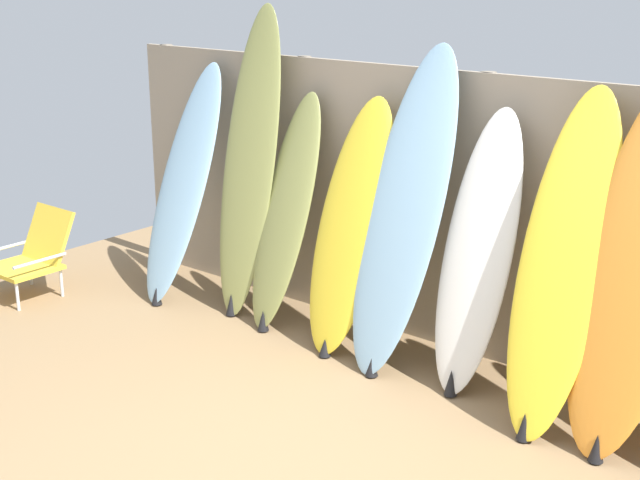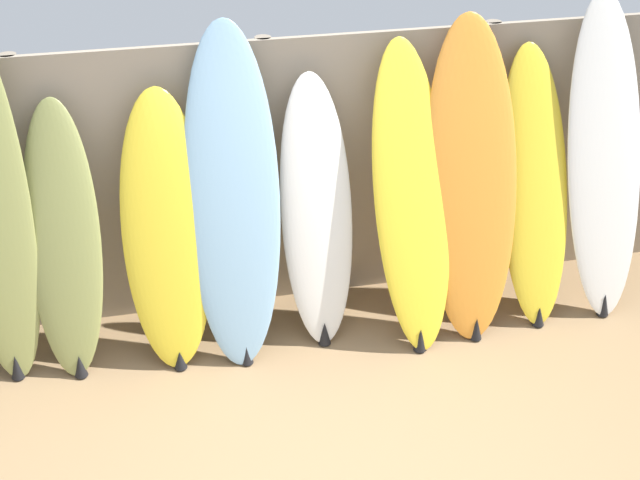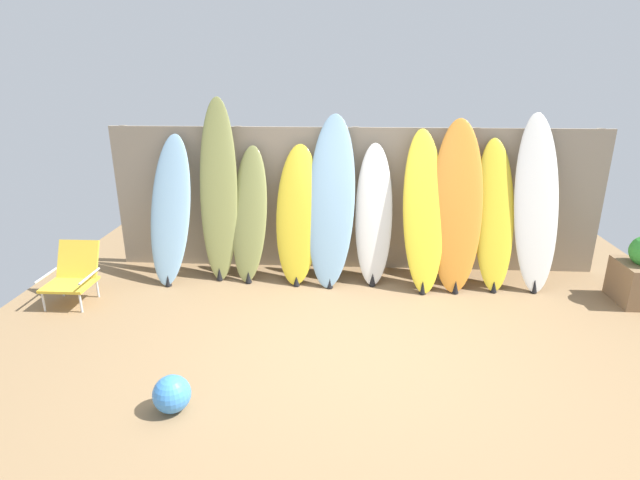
# 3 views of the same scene
# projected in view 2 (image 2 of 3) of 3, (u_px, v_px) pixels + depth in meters

# --- Properties ---
(fence_back) EXTENTS (6.08, 0.11, 1.80)m
(fence_back) POSITION_uv_depth(u_px,v_px,m) (268.00, 177.00, 5.64)
(fence_back) COLOR gray
(fence_back) RESTS_ON ground
(surfboard_olive_2) EXTENTS (0.49, 0.63, 1.60)m
(surfboard_olive_2) POSITION_uv_depth(u_px,v_px,m) (64.00, 243.00, 5.15)
(surfboard_olive_2) COLOR olive
(surfboard_olive_2) RESTS_ON ground
(surfboard_yellow_3) EXTENTS (0.56, 0.64, 1.63)m
(surfboard_yellow_3) POSITION_uv_depth(u_px,v_px,m) (167.00, 233.00, 5.22)
(surfboard_yellow_3) COLOR yellow
(surfboard_yellow_3) RESTS_ON ground
(surfboard_skyblue_4) EXTENTS (0.62, 0.76, 1.98)m
(surfboard_skyblue_4) POSITION_uv_depth(u_px,v_px,m) (233.00, 200.00, 5.21)
(surfboard_skyblue_4) COLOR #8CB7D6
(surfboard_skyblue_4) RESTS_ON ground
(surfboard_white_5) EXTENTS (0.44, 0.56, 1.65)m
(surfboard_white_5) POSITION_uv_depth(u_px,v_px,m) (317.00, 215.00, 5.40)
(surfboard_white_5) COLOR white
(surfboard_white_5) RESTS_ON ground
(surfboard_yellow_6) EXTENTS (0.53, 0.79, 1.82)m
(surfboard_yellow_6) POSITION_uv_depth(u_px,v_px,m) (412.00, 200.00, 5.37)
(surfboard_yellow_6) COLOR yellow
(surfboard_yellow_6) RESTS_ON ground
(surfboard_orange_7) EXTENTS (0.64, 0.77, 1.94)m
(surfboard_orange_7) POSITION_uv_depth(u_px,v_px,m) (471.00, 183.00, 5.43)
(surfboard_orange_7) COLOR orange
(surfboard_orange_7) RESTS_ON ground
(surfboard_yellow_8) EXTENTS (0.45, 0.72, 1.71)m
(surfboard_yellow_8) POSITION_uv_depth(u_px,v_px,m) (534.00, 189.00, 5.62)
(surfboard_yellow_8) COLOR yellow
(surfboard_yellow_8) RESTS_ON ground
(surfboard_white_9) EXTENTS (0.53, 0.72, 2.00)m
(surfboard_white_9) POSITION_uv_depth(u_px,v_px,m) (604.00, 161.00, 5.64)
(surfboard_white_9) COLOR white
(surfboard_white_9) RESTS_ON ground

